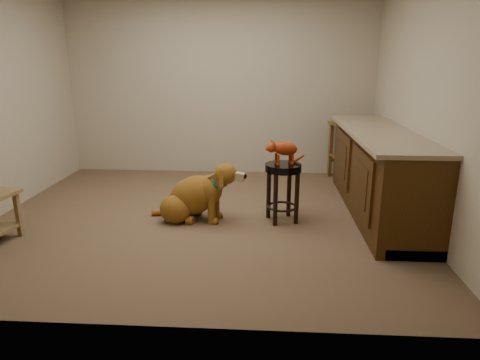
# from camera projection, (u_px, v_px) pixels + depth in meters

# --- Properties ---
(floor) EXTENTS (4.50, 4.00, 0.01)m
(floor) POSITION_uv_depth(u_px,v_px,m) (202.00, 217.00, 4.71)
(floor) COLOR brown
(floor) RESTS_ON ground
(room_shell) EXTENTS (4.54, 4.04, 2.62)m
(room_shell) POSITION_uv_depth(u_px,v_px,m) (198.00, 59.00, 4.25)
(room_shell) COLOR #AEA48C
(room_shell) RESTS_ON ground
(cabinet_run) EXTENTS (0.70, 2.56, 0.94)m
(cabinet_run) POSITION_uv_depth(u_px,v_px,m) (378.00, 175.00, 4.76)
(cabinet_run) COLOR #3D230A
(cabinet_run) RESTS_ON ground
(padded_stool) EXTENTS (0.40, 0.40, 0.63)m
(padded_stool) POSITION_uv_depth(u_px,v_px,m) (283.00, 181.00, 4.50)
(padded_stool) COLOR black
(padded_stool) RESTS_ON ground
(wood_stool) EXTENTS (0.56, 0.56, 0.82)m
(wood_stool) POSITION_uv_depth(u_px,v_px,m) (347.00, 150.00, 6.11)
(wood_stool) COLOR brown
(wood_stool) RESTS_ON ground
(golden_retriever) EXTENTS (1.07, 0.57, 0.69)m
(golden_retriever) POSITION_uv_depth(u_px,v_px,m) (195.00, 197.00, 4.58)
(golden_retriever) COLOR brown
(golden_retriever) RESTS_ON ground
(tabby_kitten) EXTENTS (0.42, 0.27, 0.29)m
(tabby_kitten) POSITION_uv_depth(u_px,v_px,m) (283.00, 149.00, 4.40)
(tabby_kitten) COLOR maroon
(tabby_kitten) RESTS_ON padded_stool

